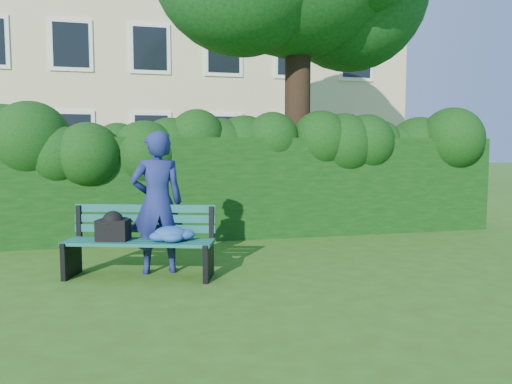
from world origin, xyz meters
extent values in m
plane|color=#365718|center=(0.00, 0.00, 0.00)|extent=(80.00, 80.00, 0.00)
cube|color=beige|center=(0.00, 14.00, 6.00)|extent=(16.00, 8.00, 12.00)
cube|color=white|center=(-3.60, 9.98, 2.00)|extent=(1.30, 0.08, 1.60)
cube|color=black|center=(-3.60, 9.94, 2.00)|extent=(1.05, 0.04, 1.35)
cube|color=white|center=(-1.20, 9.98, 2.00)|extent=(1.30, 0.08, 1.60)
cube|color=black|center=(-1.20, 9.94, 2.00)|extent=(1.05, 0.04, 1.35)
cube|color=white|center=(1.20, 9.98, 2.00)|extent=(1.30, 0.08, 1.60)
cube|color=black|center=(1.20, 9.94, 2.00)|extent=(1.05, 0.04, 1.35)
cube|color=white|center=(3.60, 9.98, 2.00)|extent=(1.30, 0.08, 1.60)
cube|color=black|center=(3.60, 9.94, 2.00)|extent=(1.05, 0.04, 1.35)
cube|color=white|center=(6.00, 9.98, 2.00)|extent=(1.30, 0.08, 1.60)
cube|color=black|center=(6.00, 9.94, 2.00)|extent=(1.05, 0.04, 1.35)
cube|color=white|center=(-3.60, 9.98, 4.80)|extent=(1.30, 0.08, 1.60)
cube|color=black|center=(-3.60, 9.94, 4.80)|extent=(1.05, 0.04, 1.35)
cube|color=white|center=(-1.20, 9.98, 4.80)|extent=(1.30, 0.08, 1.60)
cube|color=black|center=(-1.20, 9.94, 4.80)|extent=(1.05, 0.04, 1.35)
cube|color=white|center=(1.20, 9.98, 4.80)|extent=(1.30, 0.08, 1.60)
cube|color=black|center=(1.20, 9.94, 4.80)|extent=(1.05, 0.04, 1.35)
cube|color=white|center=(3.60, 9.98, 4.80)|extent=(1.30, 0.08, 1.60)
cube|color=black|center=(3.60, 9.94, 4.80)|extent=(1.05, 0.04, 1.35)
cube|color=white|center=(6.00, 9.98, 4.80)|extent=(1.30, 0.08, 1.60)
cube|color=black|center=(6.00, 9.94, 4.80)|extent=(1.05, 0.04, 1.35)
cube|color=black|center=(0.00, 2.20, 0.90)|extent=(10.00, 1.00, 1.80)
cylinder|color=black|center=(1.43, 2.92, 2.63)|extent=(0.51, 0.51, 5.27)
cube|color=#0E4841|center=(-1.81, -0.61, 0.45)|extent=(1.79, 0.66, 0.04)
cube|color=#0E4841|center=(-1.78, -0.50, 0.45)|extent=(1.79, 0.66, 0.04)
cube|color=#0E4841|center=(-1.74, -0.38, 0.45)|extent=(1.79, 0.66, 0.04)
cube|color=#0E4841|center=(-1.70, -0.27, 0.45)|extent=(1.79, 0.66, 0.04)
cube|color=#0E4841|center=(-1.68, -0.19, 0.58)|extent=(1.77, 0.60, 0.10)
cube|color=#0E4841|center=(-1.68, -0.18, 0.71)|extent=(1.77, 0.60, 0.10)
cube|color=#0E4841|center=(-1.67, -0.17, 0.84)|extent=(1.77, 0.60, 0.10)
cube|color=black|center=(-2.59, -0.17, 0.22)|extent=(0.21, 0.49, 0.44)
cube|color=black|center=(-2.51, 0.08, 0.65)|extent=(0.08, 0.08, 0.45)
cube|color=black|center=(-2.60, -0.22, 0.44)|extent=(0.19, 0.42, 0.05)
cube|color=black|center=(-0.93, -0.70, 0.22)|extent=(0.21, 0.49, 0.44)
cube|color=black|center=(-0.85, -0.46, 0.65)|extent=(0.08, 0.08, 0.45)
cube|color=black|center=(-0.94, -0.75, 0.44)|extent=(0.19, 0.42, 0.05)
cube|color=white|center=(-2.04, -0.40, 0.48)|extent=(0.21, 0.18, 0.02)
cube|color=black|center=(-2.07, -0.34, 0.60)|extent=(0.44, 0.36, 0.26)
imported|color=navy|center=(-1.52, -0.23, 0.92)|extent=(0.69, 0.48, 1.84)
camera|label=1|loc=(-1.81, -6.73, 1.62)|focal=35.00mm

